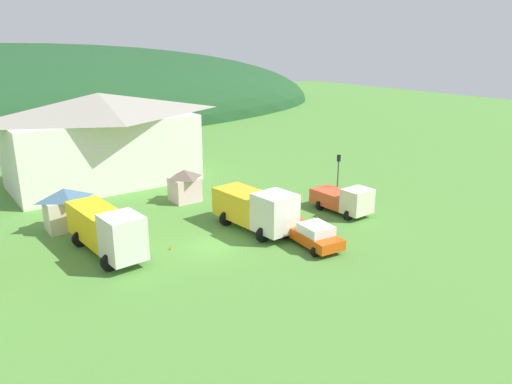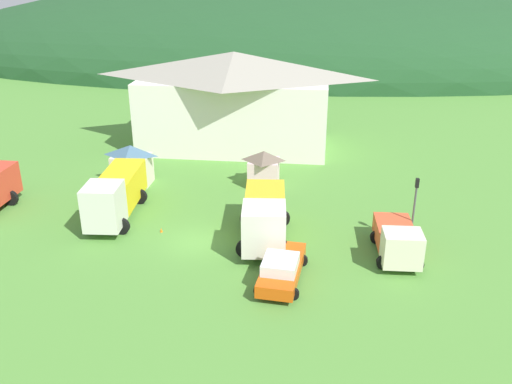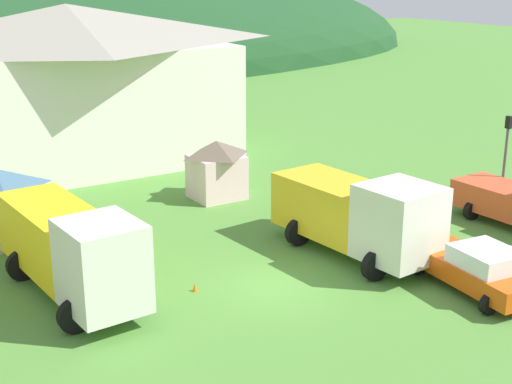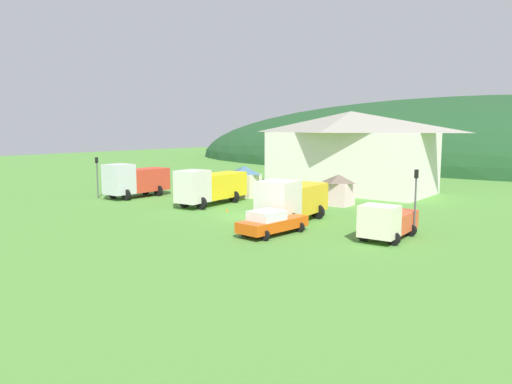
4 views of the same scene
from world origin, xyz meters
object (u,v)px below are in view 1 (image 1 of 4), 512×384
depot_building (102,138)px  service_pickup_orange (312,234)px  play_shed_pink (185,185)px  light_truck_cream (344,199)px  heavy_rig_striped (257,208)px  traffic_light_east (338,174)px  flatbed_truck_yellow (107,229)px  play_shed_cream (66,208)px  traffic_cone_mid_row (137,263)px  traffic_cone_near_pickup (171,250)px

depot_building → service_pickup_orange: 24.20m
play_shed_pink → service_pickup_orange: bearing=-79.9°
play_shed_pink → light_truck_cream: (8.96, -10.34, -0.28)m
heavy_rig_striped → traffic_light_east: (9.00, 0.83, 0.91)m
play_shed_pink → traffic_light_east: bearing=-40.1°
flatbed_truck_yellow → light_truck_cream: size_ratio=1.53×
play_shed_cream → traffic_cone_mid_row: (1.85, -8.44, -1.62)m
depot_building → play_shed_pink: depot_building is taller
play_shed_cream → heavy_rig_striped: heavy_rig_striped is taller
light_truck_cream → traffic_cone_mid_row: bearing=-95.9°
play_shed_cream → traffic_cone_near_pickup: size_ratio=5.27×
play_shed_pink → light_truck_cream: play_shed_pink is taller
flatbed_truck_yellow → traffic_cone_near_pickup: (3.58, -1.77, -1.76)m
heavy_rig_striped → service_pickup_orange: 4.73m
traffic_cone_mid_row → light_truck_cream: bearing=-3.5°
light_truck_cream → traffic_cone_near_pickup: size_ratio=8.75×
traffic_light_east → flatbed_truck_yellow: bearing=175.7°
play_shed_cream → traffic_cone_near_pickup: bearing=-60.4°
play_shed_cream → flatbed_truck_yellow: size_ratio=0.39×
depot_building → light_truck_cream: size_ratio=3.48×
play_shed_pink → traffic_light_east: size_ratio=0.65×
traffic_cone_mid_row → heavy_rig_striped: bearing=0.2°
light_truck_cream → depot_building: bearing=-149.8°
flatbed_truck_yellow → service_pickup_orange: bearing=56.3°
flatbed_truck_yellow → play_shed_pink: bearing=122.9°
play_shed_cream → flatbed_truck_yellow: flatbed_truck_yellow is taller
depot_building → light_truck_cream: (12.64, -19.78, -3.34)m
light_truck_cream → traffic_cone_mid_row: (-17.33, 1.06, -1.17)m
flatbed_truck_yellow → traffic_cone_mid_row: 3.06m
play_shed_pink → traffic_cone_near_pickup: bearing=-123.2°
heavy_rig_striped → traffic_cone_near_pickup: (-6.75, 0.52, -1.73)m
light_truck_cream → play_shed_cream: bearing=-118.7°
traffic_cone_near_pickup → heavy_rig_striped: bearing=-4.4°
play_shed_pink → traffic_cone_mid_row: size_ratio=5.99×
play_shed_cream → light_truck_cream: play_shed_cream is taller
depot_building → flatbed_truck_yellow: depot_building is taller
play_shed_cream → traffic_cone_mid_row: size_ratio=6.73×
play_shed_cream → traffic_light_east: size_ratio=0.73×
light_truck_cream → traffic_cone_near_pickup: bearing=-98.6°
service_pickup_orange → play_shed_pink: bearing=-164.5°
traffic_cone_near_pickup → flatbed_truck_yellow: bearing=153.7°
heavy_rig_striped → traffic_cone_near_pickup: 6.99m
traffic_cone_near_pickup → play_shed_cream: bearing=119.6°
play_shed_cream → heavy_rig_striped: size_ratio=0.44×
flatbed_truck_yellow → traffic_light_east: size_ratio=1.85×
traffic_cone_mid_row → traffic_cone_near_pickup: bearing=11.7°
play_shed_pink → heavy_rig_striped: (1.03, -9.26, 0.29)m
depot_building → heavy_rig_striped: 19.48m
heavy_rig_striped → service_pickup_orange: size_ratio=1.36×
depot_building → flatbed_truck_yellow: bearing=-108.9°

